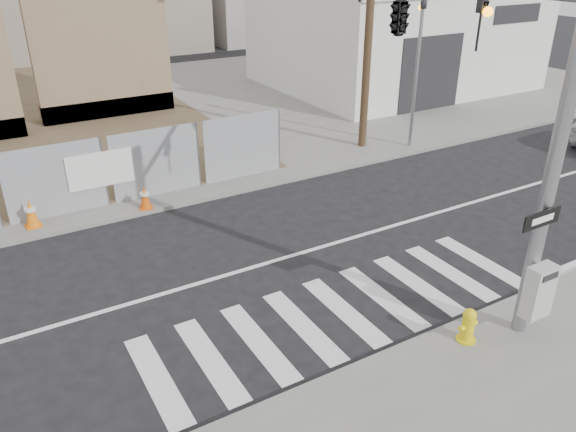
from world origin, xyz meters
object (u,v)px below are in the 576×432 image
fire_hydrant (468,325)px  traffic_cone_c (31,213)px  auto_shop (393,36)px  traffic_cone_d (145,197)px  signal_pole (445,61)px

fire_hydrant → traffic_cone_c: 11.14m
auto_shop → traffic_cone_d: size_ratio=17.61×
signal_pole → traffic_cone_d: signal_pole is taller
signal_pole → fire_hydrant: bearing=-114.7°
traffic_cone_d → traffic_cone_c: bearing=172.1°
auto_shop → traffic_cone_c: size_ratio=15.58×
auto_shop → fire_hydrant: size_ratio=17.25×
fire_hydrant → traffic_cone_d: 9.41m
traffic_cone_d → signal_pole: bearing=-54.0°
signal_pole → traffic_cone_c: signal_pole is taller
traffic_cone_c → traffic_cone_d: 2.94m
fire_hydrant → auto_shop: bearing=53.7°
signal_pole → fire_hydrant: size_ratio=10.06×
auto_shop → fire_hydrant: (-12.65, -17.52, -2.07)m
signal_pole → auto_shop: (11.50, 15.01, -2.25)m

